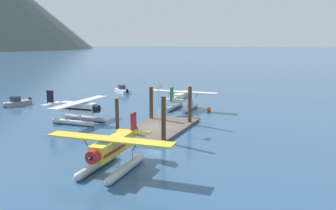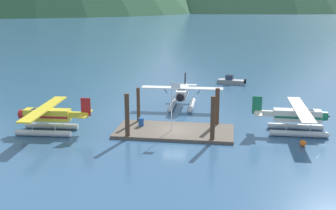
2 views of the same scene
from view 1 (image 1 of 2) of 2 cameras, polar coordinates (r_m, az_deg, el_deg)
ground_plane at (r=40.78m, az=-1.67°, el=-4.01°), size 1200.00×1200.00×0.00m
dock_platform at (r=40.74m, az=-1.67°, el=-3.81°), size 12.35×6.02×0.30m
piling_near_left at (r=35.27m, az=-0.73°, el=-2.37°), size 0.47×0.47×4.66m
piling_near_right at (r=43.11m, az=3.50°, el=-0.10°), size 0.46×0.46×4.64m
piling_far_left at (r=37.65m, az=-8.14°, el=-2.08°), size 0.38×0.38×4.14m
piling_far_right at (r=45.32m, az=-2.71°, el=0.21°), size 0.48×0.48×4.31m
flagpole at (r=39.80m, az=-1.42°, el=0.96°), size 0.95×0.10×5.26m
fuel_drum at (r=37.68m, az=-5.26°, el=-4.08°), size 0.62×0.62×0.88m
mooring_buoy at (r=51.60m, az=6.57°, el=-0.70°), size 0.64×0.64×0.64m
seaplane_white_bow_centre at (r=45.37m, az=-14.15°, el=-0.83°), size 10.43×7.98×3.84m
seaplane_cream_stbd_fwd at (r=52.60m, az=2.29°, el=0.96°), size 7.98×10.41×3.84m
seaplane_yellow_port_aft at (r=28.23m, az=-9.08°, el=-7.29°), size 7.98×10.46×3.84m
boat_white_open_east at (r=70.77m, az=-7.37°, el=2.37°), size 3.67×4.29×1.50m
boat_grey_open_north at (r=60.76m, az=-23.07°, el=0.35°), size 4.83×2.31×1.50m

